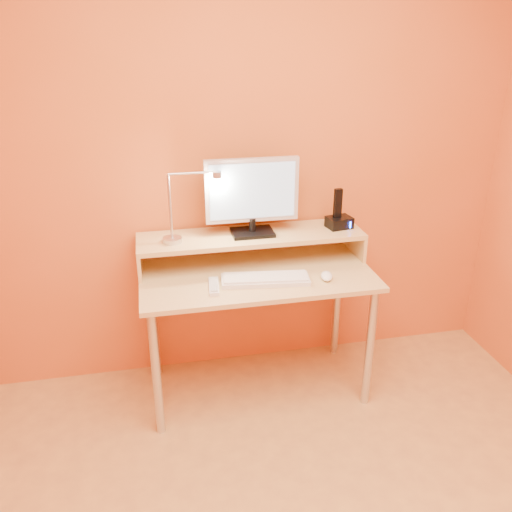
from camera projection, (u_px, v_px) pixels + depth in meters
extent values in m
cube|color=#D46630|center=(245.00, 158.00, 2.80)|extent=(3.00, 0.04, 2.50)
cylinder|color=silver|center=(156.00, 374.00, 2.55)|extent=(0.04, 0.04, 0.69)
cylinder|color=silver|center=(370.00, 348.00, 2.75)|extent=(0.04, 0.04, 0.69)
cylinder|color=silver|center=(153.00, 322.00, 3.00)|extent=(0.04, 0.04, 0.69)
cylinder|color=silver|center=(337.00, 303.00, 3.20)|extent=(0.04, 0.04, 0.69)
cube|color=tan|center=(257.00, 275.00, 2.73)|extent=(1.20, 0.60, 0.02)
cube|color=tan|center=(139.00, 259.00, 2.72)|extent=(0.02, 0.30, 0.14)
cube|color=tan|center=(355.00, 242.00, 2.94)|extent=(0.02, 0.30, 0.14)
cube|color=tan|center=(251.00, 236.00, 2.80)|extent=(1.20, 0.30, 0.02)
cube|color=black|center=(252.00, 232.00, 2.79)|extent=(0.22, 0.16, 0.02)
cylinder|color=black|center=(252.00, 225.00, 2.78)|extent=(0.04, 0.04, 0.07)
cube|color=silver|center=(252.00, 190.00, 2.71)|extent=(0.49, 0.04, 0.33)
cube|color=black|center=(251.00, 189.00, 2.73)|extent=(0.44, 0.02, 0.28)
cube|color=#91B6D8|center=(253.00, 191.00, 2.69)|extent=(0.44, 0.01, 0.29)
cylinder|color=silver|center=(172.00, 240.00, 2.69)|extent=(0.10, 0.10, 0.02)
cylinder|color=silver|center=(170.00, 207.00, 2.61)|extent=(0.01, 0.01, 0.33)
cylinder|color=silver|center=(193.00, 173.00, 2.57)|extent=(0.24, 0.01, 0.01)
cylinder|color=silver|center=(217.00, 175.00, 2.60)|extent=(0.04, 0.04, 0.03)
cylinder|color=#FFEAC6|center=(217.00, 178.00, 2.61)|extent=(0.03, 0.03, 0.00)
cube|color=black|center=(339.00, 222.00, 2.88)|extent=(0.15, 0.12, 0.06)
cube|color=black|center=(338.00, 203.00, 2.83)|extent=(0.04, 0.03, 0.16)
cube|color=#256AFF|center=(350.00, 225.00, 2.84)|extent=(0.01, 0.00, 0.04)
cube|color=silver|center=(265.00, 280.00, 2.63)|extent=(0.45, 0.19, 0.02)
ellipsoid|color=white|center=(327.00, 276.00, 2.66)|extent=(0.08, 0.11, 0.03)
cube|color=silver|center=(214.00, 286.00, 2.57)|extent=(0.06, 0.18, 0.02)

